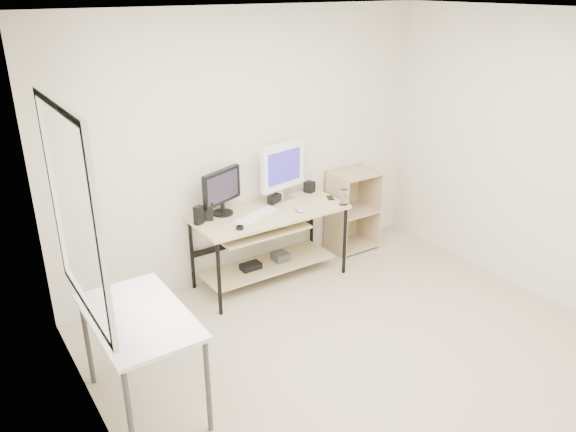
% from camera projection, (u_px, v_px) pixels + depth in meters
% --- Properties ---
extents(room, '(4.01, 4.01, 2.62)m').
position_uv_depth(room, '(376.00, 213.00, 3.85)').
color(room, '#B7A78D').
rests_on(room, ground).
extents(desk, '(1.50, 0.65, 0.75)m').
position_uv_depth(desk, '(268.00, 232.00, 5.45)').
color(desk, tan).
rests_on(desk, ground).
extents(side_table, '(0.60, 1.00, 0.75)m').
position_uv_depth(side_table, '(140.00, 325.00, 3.74)').
color(side_table, white).
rests_on(side_table, ground).
extents(shelf_unit, '(0.50, 0.40, 0.90)m').
position_uv_depth(shelf_unit, '(350.00, 210.00, 6.21)').
color(shelf_unit, tan).
rests_on(shelf_unit, ground).
extents(black_monitor, '(0.46, 0.22, 0.44)m').
position_uv_depth(black_monitor, '(222.00, 189.00, 5.21)').
color(black_monitor, black).
rests_on(black_monitor, desk).
extents(white_imac, '(0.54, 0.17, 0.58)m').
position_uv_depth(white_imac, '(283.00, 168.00, 5.53)').
color(white_imac, silver).
rests_on(white_imac, desk).
extents(keyboard, '(0.51, 0.29, 0.02)m').
position_uv_depth(keyboard, '(256.00, 216.00, 5.25)').
color(keyboard, white).
rests_on(keyboard, desk).
extents(mouse, '(0.09, 0.13, 0.04)m').
position_uv_depth(mouse, '(300.00, 210.00, 5.36)').
color(mouse, '#B7B7BC').
rests_on(mouse, desk).
extents(center_speaker, '(0.17, 0.12, 0.08)m').
position_uv_depth(center_speaker, '(274.00, 199.00, 5.57)').
color(center_speaker, black).
rests_on(center_speaker, desk).
extents(speaker_left, '(0.11, 0.11, 0.18)m').
position_uv_depth(speaker_left, '(208.00, 210.00, 5.15)').
color(speaker_left, black).
rests_on(speaker_left, desk).
extents(speaker_right, '(0.12, 0.12, 0.11)m').
position_uv_depth(speaker_right, '(309.00, 187.00, 5.85)').
color(speaker_right, black).
rests_on(speaker_right, desk).
extents(audio_controller, '(0.10, 0.08, 0.17)m').
position_uv_depth(audio_controller, '(199.00, 215.00, 5.06)').
color(audio_controller, black).
rests_on(audio_controller, desk).
extents(volume_puck, '(0.09, 0.09, 0.03)m').
position_uv_depth(volume_puck, '(240.00, 228.00, 4.98)').
color(volume_puck, black).
rests_on(volume_puck, desk).
extents(smartphone, '(0.11, 0.13, 0.01)m').
position_uv_depth(smartphone, '(330.00, 198.00, 5.69)').
color(smartphone, black).
rests_on(smartphone, desk).
extents(coaster, '(0.10, 0.10, 0.01)m').
position_uv_depth(coaster, '(343.00, 205.00, 5.52)').
color(coaster, '#9F7B48').
rests_on(coaster, desk).
extents(drinking_glass, '(0.08, 0.08, 0.16)m').
position_uv_depth(drinking_glass, '(344.00, 197.00, 5.49)').
color(drinking_glass, white).
rests_on(drinking_glass, coaster).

